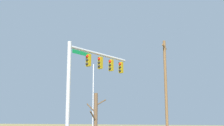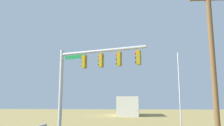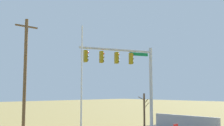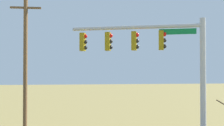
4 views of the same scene
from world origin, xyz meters
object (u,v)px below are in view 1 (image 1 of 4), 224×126
at_px(flagpole, 93,101).
at_px(bare_tree, 96,123).
at_px(utility_pole, 166,87).
at_px(signal_mast, 89,74).

height_order(flagpole, bare_tree, flagpole).
height_order(utility_pole, bare_tree, utility_pole).
height_order(signal_mast, bare_tree, signal_mast).
bearing_deg(signal_mast, utility_pole, 147.63).
height_order(flagpole, utility_pole, utility_pole).
xyz_separation_m(signal_mast, utility_pole, (-7.29, 4.62, -0.48)).
distance_m(signal_mast, utility_pole, 8.64).
bearing_deg(signal_mast, flagpole, -159.03).
xyz_separation_m(utility_pole, bare_tree, (12.32, -1.91, -3.13)).
relative_size(utility_pole, bare_tree, 2.79).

